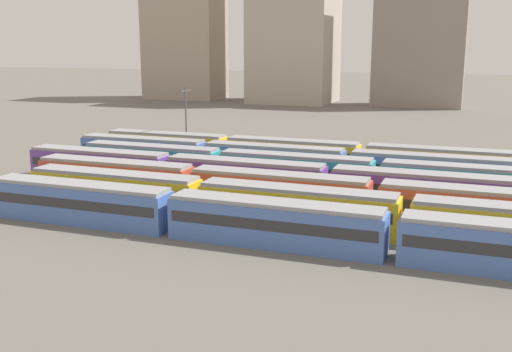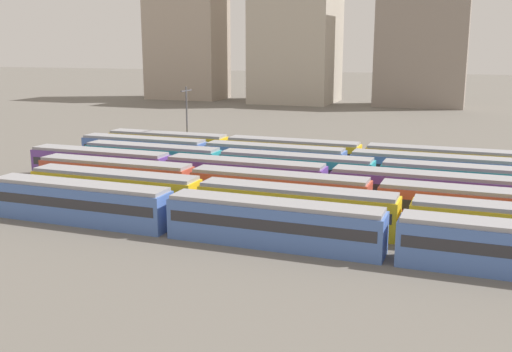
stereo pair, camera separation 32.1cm
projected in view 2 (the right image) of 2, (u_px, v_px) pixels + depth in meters
The scene contains 11 objects.
ground_plane at pixel (152, 185), 70.14m from camera, with size 600.00×600.00×0.00m, color #666059.
train_track_0 at pixel (392, 236), 45.20m from camera, with size 74.70×3.06×3.75m.
train_track_1 at pixel (296, 208), 53.09m from camera, with size 55.80×3.06×3.75m.
train_track_2 at pixel (482, 209), 52.51m from camera, with size 93.60×3.06×3.75m.
train_track_3 at pixel (245, 176), 65.70m from camera, with size 55.80×3.06×3.75m.
train_track_5 at pixel (274, 160), 75.27m from camera, with size 55.80×3.06×3.75m.
train_track_6 at pixel (293, 153), 79.73m from camera, with size 55.80×3.06×3.75m.
catenary_pole_1 at pixel (187, 118), 87.46m from camera, with size 0.24×3.20×10.15m.
distant_building_0 at pixel (187, 32), 178.95m from camera, with size 22.49×14.33×39.76m, color #A89989.
distant_building_1 at pixel (296, 25), 166.80m from camera, with size 22.13×21.43×43.23m, color #B2A899.
distant_building_2 at pixel (422, 35), 155.68m from camera, with size 23.06×12.40×37.00m, color gray.
Camera 2 is at (35.45, -44.03, 16.03)m, focal length 41.94 mm.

